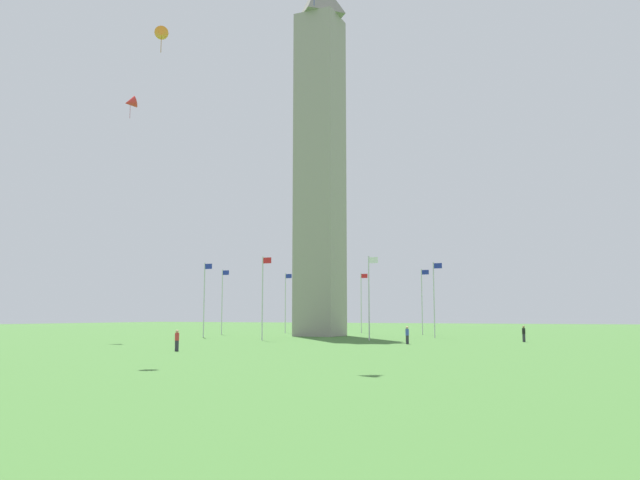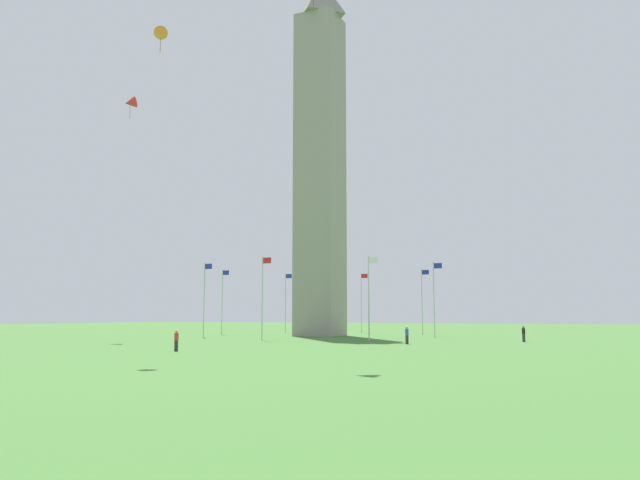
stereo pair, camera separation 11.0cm
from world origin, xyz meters
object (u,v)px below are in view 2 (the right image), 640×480
object	(u,v)px
flagpole_sw	(204,297)
kite_orange_delta	(161,34)
flagpole_ne	(422,299)
flagpole_nw	(369,294)
flagpole_n	(434,296)
flagpole_s	(222,299)
person_red_shirt	(176,341)
flagpole_se	(286,300)
flagpole_w	(263,294)
flagpole_e	(362,300)
person_black_shirt	(524,334)
kite_red_delta	(130,103)
obelisk_monument	(320,151)
person_blue_shirt	(407,335)

from	to	relation	value
flagpole_sw	kite_orange_delta	world-z (taller)	kite_orange_delta
flagpole_ne	flagpole_nw	world-z (taller)	same
flagpole_n	flagpole_s	size ratio (longest dim) A/B	1.00
flagpole_ne	person_red_shirt	xyz separation A→B (m)	(-6.32, -46.40, -4.14)
flagpole_nw	flagpole_se	bearing A→B (deg)	135.00
flagpole_ne	flagpole_w	distance (m)	27.90
flagpole_n	flagpole_e	xyz separation A→B (m)	(-15.10, 15.10, 0.00)
flagpole_w	flagpole_sw	bearing A→B (deg)	157.50
person_black_shirt	kite_red_delta	size ratio (longest dim) A/B	0.59
flagpole_sw	person_black_shirt	bearing A→B (deg)	4.35
flagpole_se	kite_red_delta	distance (m)	37.69
obelisk_monument	person_black_shirt	bearing A→B (deg)	-16.70
kite_orange_delta	flagpole_e	bearing A→B (deg)	96.97
person_red_shirt	person_black_shirt	bearing A→B (deg)	-40.85
flagpole_e	obelisk_monument	bearing A→B (deg)	-90.20
flagpole_sw	flagpole_n	bearing A→B (deg)	22.50
person_blue_shirt	kite_red_delta	world-z (taller)	kite_red_delta
flagpole_n	flagpole_se	bearing A→B (deg)	157.50
flagpole_ne	obelisk_monument	bearing A→B (deg)	-135.14
flagpole_n	kite_orange_delta	size ratio (longest dim) A/B	4.58
flagpole_e	flagpole_w	xyz separation A→B (m)	(-0.00, -30.20, 0.00)
flagpole_e	flagpole_se	world-z (taller)	same
flagpole_e	person_black_shirt	bearing A→B (deg)	-41.26
flagpole_w	person_red_shirt	xyz separation A→B (m)	(4.36, -20.63, -4.14)
flagpole_sw	person_red_shirt	size ratio (longest dim) A/B	5.66
person_red_shirt	person_black_shirt	world-z (taller)	person_black_shirt
flagpole_ne	person_blue_shirt	xyz separation A→B (m)	(6.13, -27.94, -4.11)
person_red_shirt	kite_orange_delta	size ratio (longest dim) A/B	0.81
flagpole_e	person_blue_shirt	xyz separation A→B (m)	(16.81, -32.36, -4.11)
person_red_shirt	kite_orange_delta	distance (m)	22.19
flagpole_nw	person_black_shirt	size ratio (longest dim) A/B	5.56
flagpole_w	person_blue_shirt	distance (m)	17.44
flagpole_ne	flagpole_nw	bearing A→B (deg)	-90.00
flagpole_e	person_black_shirt	xyz separation A→B (m)	(26.19, -22.98, -4.13)
flagpole_w	person_red_shirt	bearing A→B (deg)	-78.07
flagpole_w	flagpole_e	bearing A→B (deg)	90.00
obelisk_monument	flagpole_se	xyz separation A→B (m)	(-10.62, 10.68, -19.61)
flagpole_n	flagpole_w	xyz separation A→B (m)	(-15.10, -15.10, 0.00)
flagpole_n	kite_red_delta	distance (m)	42.85
obelisk_monument	flagpole_sw	xyz separation A→B (m)	(-10.62, -10.68, -19.61)
flagpole_sw	person_red_shirt	distance (m)	29.51
flagpole_w	flagpole_ne	bearing A→B (deg)	67.50
flagpole_w	person_black_shirt	xyz separation A→B (m)	(26.19, 7.23, -4.13)
flagpole_e	flagpole_sw	distance (m)	27.90
flagpole_se	person_red_shirt	size ratio (longest dim) A/B	5.66
flagpole_n	flagpole_e	size ratio (longest dim) A/B	1.00
kite_orange_delta	flagpole_s	bearing A→B (deg)	117.82
flagpole_sw	flagpole_w	size ratio (longest dim) A/B	1.00
kite_orange_delta	obelisk_monument	bearing A→B (deg)	99.51
obelisk_monument	flagpole_s	world-z (taller)	obelisk_monument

